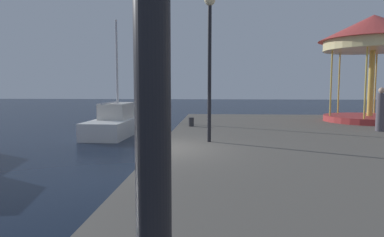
{
  "coord_description": "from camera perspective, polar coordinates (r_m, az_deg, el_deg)",
  "views": [
    {
      "loc": [
        1.73,
        -9.8,
        2.6
      ],
      "look_at": [
        0.81,
        3.8,
        1.32
      ],
      "focal_mm": 31.99,
      "sensor_mm": 36.0,
      "label": 1
    }
  ],
  "objects": [
    {
      "name": "person_mid_promenade",
      "position": [
        15.66,
        28.93,
        1.13
      ],
      "size": [
        0.34,
        0.34,
        1.76
      ],
      "color": "#514C56",
      "rests_on": "quay_dock"
    },
    {
      "name": "sailboat_white",
      "position": [
        18.87,
        -12.52,
        -0.7
      ],
      "size": [
        2.13,
        5.53,
        6.14
      ],
      "color": "white",
      "rests_on": "ground"
    },
    {
      "name": "lamp_post_mid_promenade",
      "position": [
        11.13,
        2.96,
        12.43
      ],
      "size": [
        0.36,
        0.36,
        4.69
      ],
      "color": "black",
      "rests_on": "quay_dock"
    },
    {
      "name": "carousel",
      "position": [
        19.81,
        27.95,
        11.15
      ],
      "size": [
        5.26,
        5.26,
        5.37
      ],
      "color": "#B23333",
      "rests_on": "quay_dock"
    },
    {
      "name": "ground_plane",
      "position": [
        10.29,
        -6.0,
        -9.29
      ],
      "size": [
        120.0,
        120.0,
        0.0
      ],
      "primitive_type": "plane",
      "color": "black"
    },
    {
      "name": "bollard_center",
      "position": [
        15.46,
        -0.13,
        -0.57
      ],
      "size": [
        0.24,
        0.24,
        0.4
      ],
      "primitive_type": "cylinder",
      "color": "#2D2D33",
      "rests_on": "quay_dock"
    }
  ]
}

